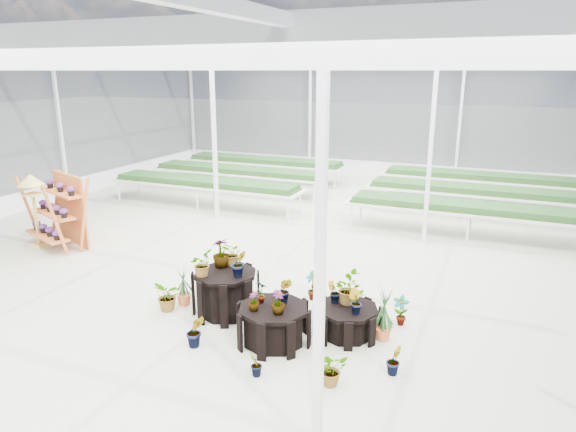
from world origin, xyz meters
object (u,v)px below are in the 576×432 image
at_px(plinth_tall, 226,293).
at_px(plinth_mid, 274,325).
at_px(shelf_rack, 56,212).
at_px(bird_table, 35,211).
at_px(plinth_low, 347,321).

xyz_separation_m(plinth_tall, plinth_mid, (1.20, -0.60, -0.09)).
distance_m(plinth_tall, shelf_rack, 5.85).
xyz_separation_m(plinth_mid, bird_table, (-7.25, 1.97, 0.61)).
bearing_deg(plinth_tall, shelf_rack, 164.21).
height_order(plinth_mid, bird_table, bird_table).
relative_size(plinth_low, bird_table, 0.59).
height_order(plinth_tall, plinth_low, plinth_tall).
height_order(plinth_tall, shelf_rack, shelf_rack).
relative_size(shelf_rack, bird_table, 0.97).
bearing_deg(plinth_low, plinth_tall, -177.40).
bearing_deg(shelf_rack, plinth_mid, 2.83).
distance_m(shelf_rack, bird_table, 0.49).
height_order(plinth_mid, plinth_low, plinth_mid).
xyz_separation_m(shelf_rack, bird_table, (-0.44, -0.21, 0.03)).
bearing_deg(plinth_tall, plinth_mid, -26.57).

